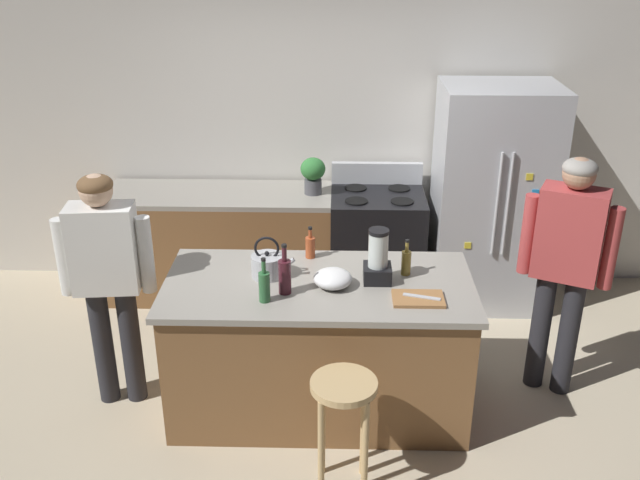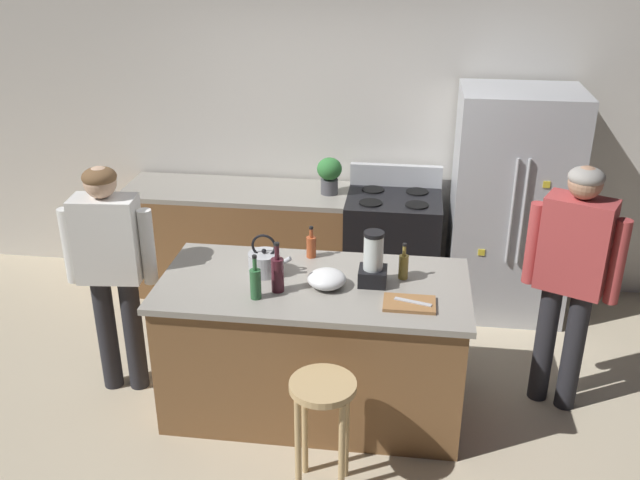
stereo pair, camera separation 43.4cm
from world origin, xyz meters
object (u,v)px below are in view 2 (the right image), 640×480
(refrigerator, at_px, (511,205))
(chef_knife, at_px, (413,302))
(tea_kettle, at_px, (265,262))
(cutting_board, at_px, (409,304))
(bar_stool, at_px, (323,408))
(bottle_vinegar, at_px, (403,266))
(potted_plant, at_px, (329,173))
(bottle_wine, at_px, (278,273))
(blender_appliance, at_px, (373,262))
(bottle_cooking_sauce, at_px, (311,246))
(bottle_olive_oil, at_px, (255,283))
(stove_range, at_px, (392,248))
(mixing_bowl, at_px, (327,279))
(kitchen_island, at_px, (314,346))
(person_by_island_left, at_px, (110,260))
(person_by_sink_right, at_px, (572,267))

(refrigerator, bearing_deg, chef_knife, -113.46)
(tea_kettle, xyz_separation_m, cutting_board, (0.90, -0.28, -0.07))
(bar_stool, relative_size, bottle_vinegar, 3.05)
(bar_stool, relative_size, potted_plant, 2.40)
(bottle_wine, bearing_deg, blender_appliance, 16.94)
(bottle_vinegar, distance_m, bottle_cooking_sauce, 0.65)
(refrigerator, relative_size, bottle_cooking_sauce, 8.39)
(bottle_olive_oil, xyz_separation_m, tea_kettle, (-0.01, 0.32, -0.02))
(potted_plant, height_order, bottle_vinegar, potted_plant)
(cutting_board, xyz_separation_m, chef_knife, (0.02, 0.00, 0.01))
(bar_stool, distance_m, chef_knife, 0.80)
(potted_plant, relative_size, cutting_board, 1.00)
(refrigerator, relative_size, blender_appliance, 5.31)
(stove_range, relative_size, mixing_bowl, 4.68)
(kitchen_island, height_order, bottle_olive_oil, bottle_olive_oil)
(mixing_bowl, bearing_deg, bottle_olive_oil, -153.92)
(potted_plant, bearing_deg, blender_appliance, -73.54)
(kitchen_island, bearing_deg, blender_appliance, 5.46)
(stove_range, relative_size, blender_appliance, 3.21)
(stove_range, bearing_deg, blender_appliance, -93.08)
(bottle_vinegar, relative_size, bottle_cooking_sauce, 1.09)
(person_by_island_left, bearing_deg, bottle_cooking_sauce, 13.90)
(kitchen_island, distance_m, bar_stool, 0.77)
(bottle_wine, bearing_deg, bottle_vinegar, 19.64)
(person_by_sink_right, bearing_deg, refrigerator, 99.90)
(person_by_island_left, bearing_deg, cutting_board, -7.55)
(refrigerator, bearing_deg, person_by_island_left, -151.36)
(kitchen_island, xyz_separation_m, bottle_vinegar, (0.54, 0.13, 0.54))
(bottle_olive_oil, bearing_deg, blender_appliance, 22.21)
(kitchen_island, relative_size, bottle_vinegar, 8.05)
(bar_stool, bearing_deg, kitchen_island, 101.66)
(stove_range, height_order, mixing_bowl, stove_range)
(bottle_olive_oil, height_order, mixing_bowl, bottle_olive_oil)
(mixing_bowl, bearing_deg, potted_plant, 96.30)
(kitchen_island, relative_size, blender_appliance, 5.57)
(blender_appliance, bearing_deg, stove_range, 86.92)
(bottle_olive_oil, xyz_separation_m, mixing_bowl, (0.39, 0.19, -0.05))
(kitchen_island, bearing_deg, stove_range, 73.97)
(stove_range, distance_m, cutting_board, 1.79)
(person_by_sink_right, distance_m, potted_plant, 2.10)
(cutting_board, height_order, chef_knife, chef_knife)
(kitchen_island, bearing_deg, person_by_sink_right, 9.10)
(refrigerator, height_order, blender_appliance, refrigerator)
(bar_stool, height_order, tea_kettle, tea_kettle)
(person_by_sink_right, xyz_separation_m, bar_stool, (-1.41, -0.99, -0.44))
(person_by_sink_right, bearing_deg, bar_stool, -144.80)
(kitchen_island, distance_m, stove_range, 1.59)
(chef_knife, bearing_deg, tea_kettle, 178.85)
(kitchen_island, distance_m, bottle_cooking_sauce, 0.65)
(tea_kettle, distance_m, chef_knife, 0.97)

